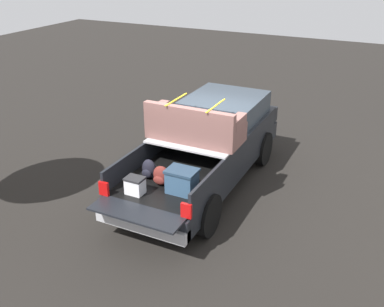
% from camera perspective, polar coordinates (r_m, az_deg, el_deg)
% --- Properties ---
extents(ground_plane, '(40.00, 40.00, 0.00)m').
position_cam_1_polar(ground_plane, '(10.67, 1.42, -4.12)').
color(ground_plane, black).
extents(pickup_truck, '(6.05, 2.06, 2.23)m').
position_cam_1_polar(pickup_truck, '(10.53, 2.31, 1.39)').
color(pickup_truck, black).
rests_on(pickup_truck, ground_plane).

